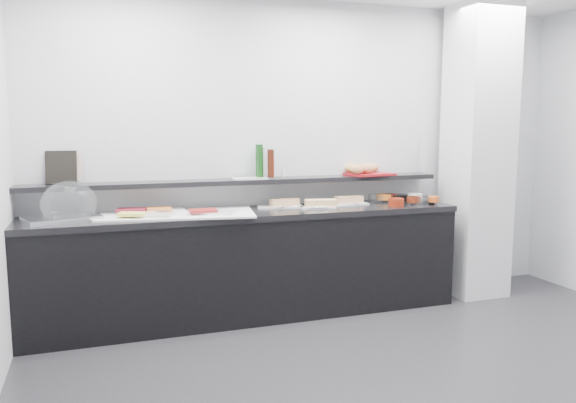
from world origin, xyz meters
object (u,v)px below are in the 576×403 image
object	(u,v)px
cloche_base	(62,219)
condiment_tray	(249,178)
bread_tray	(370,174)
carafe	(423,157)
framed_print	(61,167)
sandwich_plate_mid	(318,207)

from	to	relation	value
cloche_base	condiment_tray	size ratio (longest dim) A/B	1.74
bread_tray	carafe	bearing A→B (deg)	-5.42
framed_print	condiment_tray	bearing A→B (deg)	4.31
cloche_base	framed_print	world-z (taller)	framed_print
sandwich_plate_mid	framed_print	world-z (taller)	framed_print
cloche_base	bread_tray	bearing A→B (deg)	-13.46
bread_tray	condiment_tray	bearing A→B (deg)	171.13
cloche_base	bread_tray	size ratio (longest dim) A/B	1.25
bread_tray	carafe	distance (m)	0.61
condiment_tray	carafe	distance (m)	1.74
cloche_base	bread_tray	distance (m)	2.66
sandwich_plate_mid	bread_tray	xyz separation A→B (m)	(0.60, 0.22, 0.25)
framed_print	condiment_tray	xyz separation A→B (m)	(1.49, -0.09, -0.12)
framed_print	bread_tray	distance (m)	2.64
bread_tray	carafe	size ratio (longest dim) A/B	1.36
framed_print	bread_tray	size ratio (longest dim) A/B	0.64
framed_print	carafe	world-z (taller)	carafe
condiment_tray	carafe	world-z (taller)	carafe
framed_print	condiment_tray	size ratio (longest dim) A/B	0.88
framed_print	bread_tray	xyz separation A→B (m)	(2.64, -0.08, -0.12)
cloche_base	sandwich_plate_mid	xyz separation A→B (m)	(2.04, -0.01, -0.01)
sandwich_plate_mid	framed_print	size ratio (longest dim) A/B	1.15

